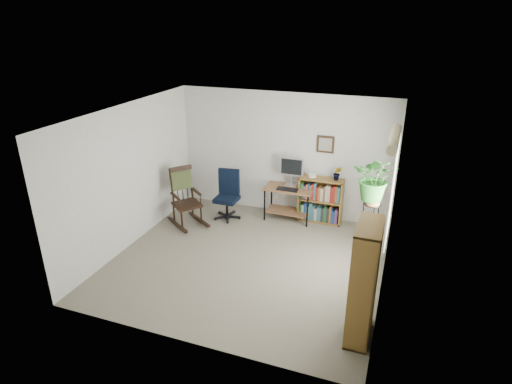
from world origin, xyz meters
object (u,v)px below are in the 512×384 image
at_px(desk, 289,203).
at_px(rocking_chair, 186,197).
at_px(office_chair, 227,195).
at_px(low_bookshelf, 320,200).
at_px(tall_bookshelf, 364,283).

distance_m(desk, rocking_chair, 1.95).
height_order(office_chair, rocking_chair, rocking_chair).
distance_m(rocking_chair, low_bookshelf, 2.53).
xyz_separation_m(desk, rocking_chair, (-1.74, -0.86, 0.23)).
distance_m(office_chair, low_bookshelf, 1.79).
height_order(desk, tall_bookshelf, tall_bookshelf).
bearing_deg(low_bookshelf, tall_bookshelf, -69.07).
bearing_deg(desk, office_chair, -161.55).
bearing_deg(tall_bookshelf, rocking_chair, 150.21).
height_order(desk, office_chair, office_chair).
xyz_separation_m(office_chair, rocking_chair, (-0.60, -0.49, 0.07)).
bearing_deg(rocking_chair, tall_bookshelf, -80.88).
xyz_separation_m(office_chair, low_bookshelf, (1.72, 0.50, -0.05)).
bearing_deg(low_bookshelf, desk, -168.45).
xyz_separation_m(low_bookshelf, tall_bookshelf, (1.13, -2.96, 0.33)).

